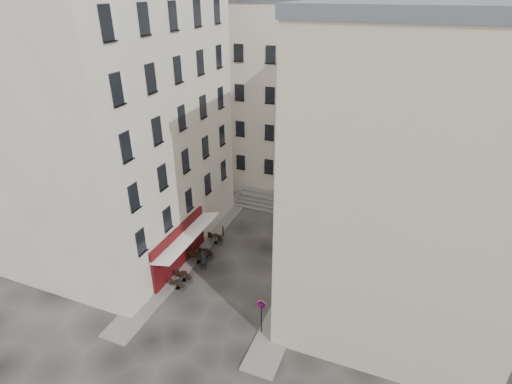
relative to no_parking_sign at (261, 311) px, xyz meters
The scene contains 18 objects.
ground 5.07m from the no_parking_sign, 141.27° to the left, with size 90.00×90.00×0.00m, color black.
sidewalk_left 10.89m from the no_parking_sign, 139.64° to the left, with size 2.00×22.00×0.12m, color slate.
sidewalk_right 6.27m from the no_parking_sign, 82.19° to the left, with size 2.00×18.00×0.12m, color slate.
building_left 17.56m from the no_parking_sign, 157.23° to the left, with size 12.20×16.20×20.60m.
building_right 12.00m from the no_parking_sign, 43.44° to the left, with size 12.20×14.20×18.60m.
building_back 23.66m from the no_parking_sign, 102.04° to the left, with size 18.20×10.20×18.60m.
cafe_storefront 8.92m from the no_parking_sign, 153.69° to the left, with size 1.74×7.30×3.50m.
stone_steps 16.02m from the no_parking_sign, 103.34° to the left, with size 9.00×3.15×0.80m.
bollard_near 7.32m from the no_parking_sign, 164.26° to the left, with size 0.12×0.12×0.98m.
bollard_mid 8.92m from the no_parking_sign, 141.81° to the left, with size 0.12×0.12×0.98m.
bollard_far 11.40m from the no_parking_sign, 127.75° to the left, with size 0.12×0.12×0.98m.
no_parking_sign is the anchor object (origin of this frame).
bistro_table_a 7.32m from the no_parking_sign, 166.69° to the left, with size 1.14×0.54×0.81m.
bistro_table_b 7.58m from the no_parking_sign, 159.96° to the left, with size 1.28×0.60×0.90m.
bistro_table_c 8.77m from the no_parking_sign, 145.71° to the left, with size 1.42×0.67×1.00m.
bistro_table_d 8.98m from the no_parking_sign, 140.52° to the left, with size 1.26×0.59×0.88m.
bistro_table_e 10.58m from the no_parking_sign, 132.17° to the left, with size 1.33×0.62×0.93m.
pedestrian 7.72m from the no_parking_sign, 145.84° to the left, with size 0.61×0.40×1.68m, color black.
Camera 1 is at (10.03, -19.87, 19.13)m, focal length 28.00 mm.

